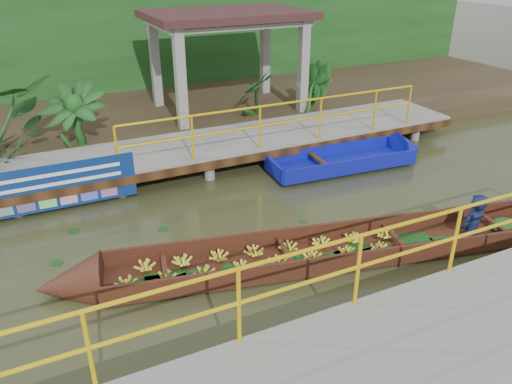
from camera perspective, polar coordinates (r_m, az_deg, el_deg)
name	(u,v)px	position (r m, az deg, el deg)	size (l,w,h in m)	color
ground	(211,246)	(8.87, -5.13, -6.13)	(80.00, 80.00, 0.00)	#30341A
land_strip	(120,117)	(15.47, -15.28, 8.22)	(30.00, 8.00, 0.45)	#312518
far_dock	(157,155)	(11.62, -11.22, 4.13)	(16.00, 2.06, 1.66)	gray
near_dock	(426,381)	(6.33, 18.90, -19.76)	(18.00, 2.40, 1.73)	gray
pavilion	(227,25)	(14.61, -3.36, 18.50)	(4.40, 3.00, 3.00)	gray
foliage_backdrop	(97,43)	(17.49, -17.72, 15.91)	(30.00, 0.80, 4.00)	#153D13
vendor_boat	(354,244)	(8.67, 11.17, -5.80)	(9.78, 2.97, 1.98)	#34150E
moored_blue_boat	(375,156)	(12.51, 13.50, 4.00)	(4.12, 1.34, 0.97)	#0D1498
blue_banner	(58,186)	(10.43, -21.67, 0.62)	(2.99, 0.04, 0.93)	navy
tropical_plants	(61,114)	(12.90, -21.41, 8.32)	(14.16, 1.16, 1.45)	#153D13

